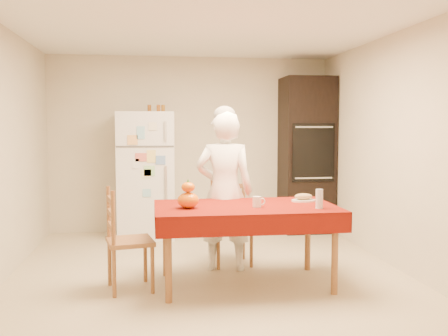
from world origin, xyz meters
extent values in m
plane|color=#C5AF8E|center=(0.00, 0.00, 0.00)|extent=(4.50, 4.50, 0.00)
cube|color=beige|center=(0.00, 2.25, 1.25)|extent=(4.00, 0.02, 2.50)
cube|color=beige|center=(0.00, -2.25, 1.25)|extent=(4.00, 0.02, 2.50)
cube|color=beige|center=(2.00, 0.00, 1.25)|extent=(0.02, 4.50, 2.50)
cube|color=white|center=(0.00, 0.00, 2.50)|extent=(4.00, 4.50, 0.02)
cube|color=brown|center=(0.55, 2.23, 1.50)|extent=(0.22, 0.02, 0.30)
cube|color=white|center=(-0.65, 1.88, 0.85)|extent=(0.75, 0.70, 1.70)
cube|color=silver|center=(-0.39, 1.51, 1.45)|extent=(0.03, 0.03, 0.25)
cube|color=silver|center=(-0.39, 1.51, 0.70)|extent=(0.03, 0.03, 0.60)
cube|color=black|center=(1.63, 1.93, 1.10)|extent=(0.70, 0.60, 2.20)
cube|color=black|center=(1.63, 1.62, 1.15)|extent=(0.59, 0.02, 0.80)
cylinder|color=brown|center=(-0.44, -0.77, 0.35)|extent=(0.06, 0.06, 0.71)
cylinder|color=brown|center=(-0.44, 0.01, 0.35)|extent=(0.06, 0.06, 0.71)
cylinder|color=brown|center=(1.04, -0.77, 0.35)|extent=(0.06, 0.06, 0.71)
cylinder|color=brown|center=(1.04, 0.01, 0.35)|extent=(0.06, 0.06, 0.71)
cube|color=brown|center=(0.30, -0.38, 0.73)|extent=(1.60, 0.90, 0.04)
cube|color=#610B05|center=(0.30, -0.38, 0.76)|extent=(1.70, 1.00, 0.01)
cylinder|color=brown|center=(0.12, 0.16, 0.21)|extent=(0.04, 0.04, 0.43)
cylinder|color=brown|center=(0.09, 0.49, 0.21)|extent=(0.04, 0.04, 0.43)
cylinder|color=brown|center=(0.48, 0.18, 0.21)|extent=(0.04, 0.04, 0.43)
cylinder|color=brown|center=(0.45, 0.52, 0.21)|extent=(0.04, 0.04, 0.43)
cube|color=brown|center=(0.28, 0.34, 0.45)|extent=(0.45, 0.43, 0.04)
cube|color=brown|center=(0.27, 0.51, 0.70)|extent=(0.36, 0.05, 0.50)
cylinder|color=brown|center=(-0.57, -0.51, 0.21)|extent=(0.04, 0.04, 0.43)
cylinder|color=brown|center=(-0.91, -0.58, 0.21)|extent=(0.04, 0.04, 0.43)
cylinder|color=brown|center=(-0.64, -0.16, 0.21)|extent=(0.04, 0.04, 0.43)
cylinder|color=brown|center=(-0.97, -0.23, 0.21)|extent=(0.04, 0.04, 0.43)
cube|color=brown|center=(-0.77, -0.37, 0.45)|extent=(0.47, 0.49, 0.04)
cube|color=brown|center=(-0.94, -0.40, 0.70)|extent=(0.10, 0.36, 0.50)
imported|color=white|center=(0.18, 0.16, 0.83)|extent=(0.66, 0.49, 1.66)
cylinder|color=white|center=(0.39, -0.49, 0.81)|extent=(0.08, 0.08, 0.10)
ellipsoid|color=#D45C05|center=(-0.24, -0.46, 0.84)|extent=(0.20, 0.20, 0.15)
ellipsoid|color=#C45304|center=(-0.24, -0.46, 0.96)|extent=(0.12, 0.12, 0.09)
cylinder|color=silver|center=(0.94, -0.64, 0.85)|extent=(0.07, 0.07, 0.18)
cylinder|color=white|center=(0.92, -0.22, 0.77)|extent=(0.24, 0.24, 0.02)
ellipsoid|color=tan|center=(0.92, -0.22, 0.81)|extent=(0.18, 0.10, 0.06)
cylinder|color=brown|center=(-0.59, 1.93, 1.75)|extent=(0.05, 0.05, 0.10)
cylinder|color=#93501A|center=(-0.47, 1.93, 1.75)|extent=(0.05, 0.05, 0.10)
cylinder|color=#935E1A|center=(-0.40, 1.93, 1.75)|extent=(0.05, 0.05, 0.10)
camera|label=1|loc=(-0.57, -4.96, 1.50)|focal=40.00mm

